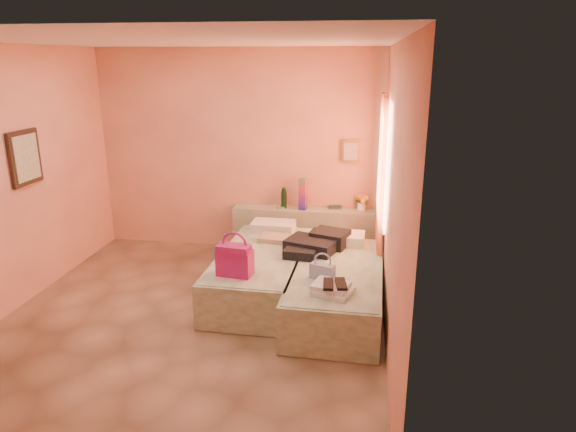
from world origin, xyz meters
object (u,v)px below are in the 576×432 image
bed_right (337,289)px  magenta_handbag (235,260)px  bed_left (262,272)px  water_bottle (284,198)px  flower_vase (362,201)px  blue_handbag (322,272)px  headboard_ledge (306,231)px  towel_stack (333,289)px  green_book (335,207)px

bed_right → magenta_handbag: size_ratio=5.61×
magenta_handbag → bed_left: bearing=85.6°
water_bottle → flower_vase: size_ratio=1.05×
flower_vase → magenta_handbag: flower_vase is taller
bed_right → blue_handbag: (-0.14, -0.31, 0.33)m
bed_left → water_bottle: bearing=89.5°
headboard_ledge → magenta_handbag: (-0.52, -2.03, 0.34)m
bed_left → magenta_handbag: magenta_handbag is taller
flower_vase → towel_stack: flower_vase is taller
bed_left → blue_handbag: (0.76, -0.64, 0.33)m
headboard_ledge → bed_left: size_ratio=1.02×
headboard_ledge → water_bottle: (-0.32, -0.01, 0.47)m
headboard_ledge → flower_vase: size_ratio=7.67×
green_book → towel_stack: bearing=-94.6°
green_book → blue_handbag: size_ratio=0.71×
bed_right → blue_handbag: blue_handbag is taller
green_book → flower_vase: flower_vase is taller
bed_left → water_bottle: 1.46m
headboard_ledge → water_bottle: 0.56m
water_bottle → green_book: bearing=7.4°
bed_right → green_book: 1.83m
headboard_ledge → flower_vase: flower_vase is taller
water_bottle → magenta_handbag: water_bottle is taller
headboard_ledge → towel_stack: size_ratio=5.86×
water_bottle → headboard_ledge: bearing=2.4°
water_bottle → towel_stack: bearing=-70.4°
blue_handbag → towel_stack: blue_handbag is taller
water_bottle → blue_handbag: bearing=-70.6°
bed_right → magenta_handbag: magenta_handbag is taller
bed_right → towel_stack: towel_stack is taller
water_bottle → magenta_handbag: (-0.20, -2.02, -0.12)m
bed_left → magenta_handbag: (-0.14, -0.67, 0.42)m
flower_vase → magenta_handbag: 2.45m
headboard_ledge → bed_right: 1.78m
blue_handbag → water_bottle: bearing=129.7°
bed_right → flower_vase: size_ratio=7.48×
blue_handbag → bed_right: bearing=85.5°
water_bottle → flower_vase: bearing=3.7°
green_book → magenta_handbag: bearing=-120.8°
magenta_handbag → blue_handbag: magenta_handbag is taller
water_bottle → green_book: size_ratio=1.59×
bed_right → water_bottle: (-0.84, 1.69, 0.54)m
bed_left → headboard_ledge: bearing=76.5°
flower_vase → magenta_handbag: size_ratio=0.75×
green_book → towel_stack: (0.12, -2.42, -0.11)m
flower_vase → blue_handbag: flower_vase is taller
headboard_ledge → bed_left: (-0.38, -1.37, -0.08)m
bed_right → flower_vase: flower_vase is taller
headboard_ledge → bed_left: 1.42m
green_book → blue_handbag: bearing=-97.7°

